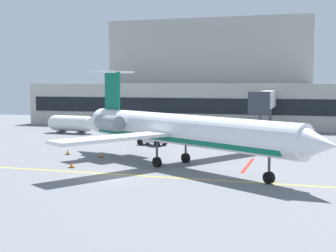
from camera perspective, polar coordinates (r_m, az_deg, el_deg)
ground at (r=38.18m, az=-7.15°, el=-6.09°), size 120.00×120.00×0.11m
terminal_building at (r=83.42m, az=4.70°, el=4.97°), size 60.89×13.78×18.18m
jet_bridge_west at (r=64.80m, az=11.51°, el=2.94°), size 2.40×17.95×6.33m
regional_jet at (r=42.19m, az=1.10°, el=-0.41°), size 26.96×20.99×8.58m
baggage_tug at (r=51.75m, az=14.93°, el=-2.27°), size 3.46×3.06×1.77m
pushback_tractor at (r=56.29m, az=-1.59°, el=-1.43°), size 3.72×2.61×1.92m
fuel_tank at (r=71.01m, az=-11.46°, el=0.31°), size 7.58×2.59×2.59m
safety_cone_alpha at (r=50.23m, az=-11.87°, el=-3.08°), size 0.47×0.47×0.55m
safety_cone_bravo at (r=42.54m, az=-11.43°, el=-4.58°), size 0.47×0.47×0.55m
safety_cone_charlie at (r=47.91m, az=-7.99°, el=-3.42°), size 0.47×0.47×0.55m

